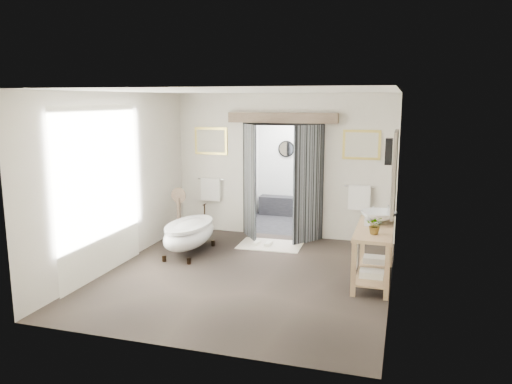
# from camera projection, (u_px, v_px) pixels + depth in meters

# --- Properties ---
(ground_plane) EXTENTS (5.00, 5.00, 0.00)m
(ground_plane) POSITION_uv_depth(u_px,v_px,m) (245.00, 275.00, 8.01)
(ground_plane) COLOR #42362E
(room_shell) EXTENTS (4.52, 5.02, 2.91)m
(room_shell) POSITION_uv_depth(u_px,v_px,m) (240.00, 161.00, 7.57)
(room_shell) COLOR beige
(room_shell) RESTS_ON ground_plane
(shower_room) EXTENTS (2.22, 2.01, 2.51)m
(shower_room) POSITION_uv_depth(u_px,v_px,m) (298.00, 181.00, 11.60)
(shower_room) COLOR black
(shower_room) RESTS_ON ground_plane
(back_wall_dressing) EXTENTS (3.82, 0.74, 2.52)m
(back_wall_dressing) POSITION_uv_depth(u_px,v_px,m) (281.00, 161.00, 9.90)
(back_wall_dressing) COLOR black
(back_wall_dressing) RESTS_ON ground_plane
(clawfoot_tub) EXTENTS (0.71, 1.59, 0.78)m
(clawfoot_tub) POSITION_uv_depth(u_px,v_px,m) (189.00, 233.00, 9.07)
(clawfoot_tub) COLOR black
(clawfoot_tub) RESTS_ON ground_plane
(vanity) EXTENTS (0.57, 1.60, 0.85)m
(vanity) POSITION_uv_depth(u_px,v_px,m) (372.00, 249.00, 7.68)
(vanity) COLOR tan
(vanity) RESTS_ON ground_plane
(pedestal_mirror) EXTENTS (0.32, 0.20, 1.07)m
(pedestal_mirror) POSITION_uv_depth(u_px,v_px,m) (179.00, 217.00, 9.94)
(pedestal_mirror) COLOR brown
(pedestal_mirror) RESTS_ON ground_plane
(rug) EXTENTS (1.22, 0.84, 0.01)m
(rug) POSITION_uv_depth(u_px,v_px,m) (270.00, 245.00, 9.63)
(rug) COLOR beige
(rug) RESTS_ON ground_plane
(slippers) EXTENTS (0.34, 0.26, 0.05)m
(slippers) POSITION_uv_depth(u_px,v_px,m) (263.00, 243.00, 9.64)
(slippers) COLOR silver
(slippers) RESTS_ON rug
(basin) EXTENTS (0.73, 0.73, 0.19)m
(basin) POSITION_uv_depth(u_px,v_px,m) (379.00, 217.00, 7.85)
(basin) COLOR white
(basin) RESTS_ON vanity
(plant) EXTENTS (0.25, 0.21, 0.27)m
(plant) POSITION_uv_depth(u_px,v_px,m) (375.00, 225.00, 7.21)
(plant) COLOR gray
(plant) RESTS_ON vanity
(soap_bottle_a) EXTENTS (0.09, 0.09, 0.20)m
(soap_bottle_a) POSITION_uv_depth(u_px,v_px,m) (368.00, 220.00, 7.69)
(soap_bottle_a) COLOR gray
(soap_bottle_a) RESTS_ON vanity
(soap_bottle_b) EXTENTS (0.16, 0.16, 0.18)m
(soap_bottle_b) POSITION_uv_depth(u_px,v_px,m) (373.00, 212.00, 8.27)
(soap_bottle_b) COLOR gray
(soap_bottle_b) RESTS_ON vanity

